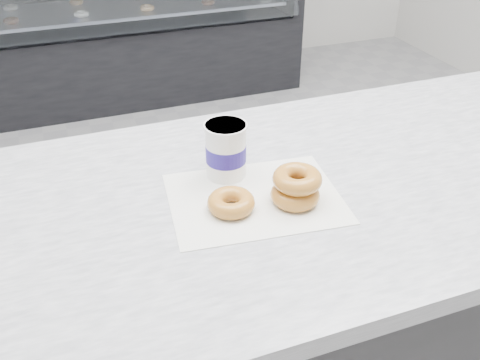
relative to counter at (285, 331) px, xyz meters
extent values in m
plane|color=gray|center=(0.00, 0.60, -0.45)|extent=(5.00, 5.00, 0.00)
cube|color=#333335|center=(0.00, 0.00, -0.02)|extent=(3.00, 0.70, 0.86)
cube|color=silver|center=(0.00, 0.00, 0.43)|extent=(3.06, 0.76, 0.04)
cube|color=black|center=(0.00, 2.70, -0.20)|extent=(2.40, 0.70, 0.50)
cube|color=silver|center=(0.00, 2.70, 0.13)|extent=(2.20, 0.55, 0.02)
cube|color=silver|center=(-0.10, -0.02, 0.45)|extent=(0.37, 0.30, 0.00)
torus|color=#C18335|center=(-0.16, -0.04, 0.47)|extent=(0.11, 0.11, 0.03)
torus|color=#C18335|center=(-0.03, -0.06, 0.47)|extent=(0.10, 0.10, 0.03)
torus|color=#C18335|center=(-0.02, -0.06, 0.50)|extent=(0.14, 0.14, 0.03)
cylinder|color=white|center=(-0.12, 0.08, 0.51)|extent=(0.09, 0.09, 0.12)
cylinder|color=white|center=(-0.12, 0.08, 0.57)|extent=(0.09, 0.09, 0.01)
cylinder|color=navy|center=(-0.12, 0.08, 0.50)|extent=(0.09, 0.09, 0.04)
camera|label=1|loc=(-0.43, -0.83, 1.06)|focal=40.00mm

